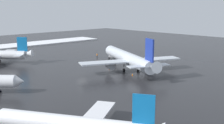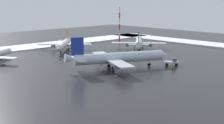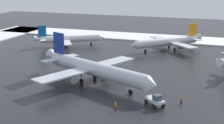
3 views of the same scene
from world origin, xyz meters
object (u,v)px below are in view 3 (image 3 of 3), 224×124
airplane_parked_starboard (69,39)px  traffic_cone_wingtip_side (118,81)px  traffic_cone_near_nose (84,86)px  airplane_foreground_jet (94,69)px  airplane_distant_tail (168,42)px  traffic_cone_mid_line (81,75)px  ground_crew_by_nose_gear (116,106)px  ground_crew_beside_wing (181,99)px  pushback_tug (155,100)px

airplane_parked_starboard → traffic_cone_wingtip_side: bearing=-80.5°
traffic_cone_near_nose → airplane_parked_starboard: bearing=-59.8°
airplane_foreground_jet → airplane_distant_tail: bearing=101.4°
traffic_cone_mid_line → ground_crew_by_nose_gear: bearing=129.9°
airplane_parked_starboard → traffic_cone_near_nose: 48.32m
airplane_distant_tail → traffic_cone_wingtip_side: bearing=37.9°
traffic_cone_near_nose → traffic_cone_mid_line: 8.66m
airplane_distant_tail → airplane_parked_starboard: airplane_distant_tail is taller
ground_crew_beside_wing → traffic_cone_mid_line: bearing=64.2°
ground_crew_beside_wing → ground_crew_by_nose_gear: same height
traffic_cone_near_nose → traffic_cone_mid_line: size_ratio=1.00×
airplane_distant_tail → traffic_cone_mid_line: (15.31, 39.19, -2.53)m
airplane_distant_tail → ground_crew_by_nose_gear: 57.85m
airplane_parked_starboard → traffic_cone_near_nose: size_ratio=41.84×
ground_crew_beside_wing → pushback_tug: bearing=117.9°
airplane_distant_tail → traffic_cone_wingtip_side: (4.97, 40.32, -2.53)m
traffic_cone_near_nose → pushback_tug: bearing=161.5°
traffic_cone_wingtip_side → traffic_cone_mid_line: bearing=-6.2°
ground_crew_by_nose_gear → ground_crew_beside_wing: bearing=44.8°
airplane_distant_tail → airplane_foreground_jet: bearing=31.8°
airplane_parked_starboard → traffic_cone_near_nose: bearing=-91.1°
airplane_distant_tail → ground_crew_beside_wing: size_ratio=13.09×
airplane_distant_tail → airplane_parked_starboard: 35.74m
airplane_parked_starboard → pushback_tug: 63.81m
ground_crew_beside_wing → airplane_distant_tail: bearing=8.9°
airplane_foreground_jet → ground_crew_beside_wing: (-21.71, 6.63, -2.57)m
airplane_foreground_jet → traffic_cone_wingtip_side: 6.69m
airplane_distant_tail → traffic_cone_near_nose: 48.14m
traffic_cone_wingtip_side → ground_crew_beside_wing: bearing=150.3°
ground_crew_beside_wing → traffic_cone_near_nose: ground_crew_beside_wing is taller
pushback_tug → traffic_cone_wingtip_side: pushback_tug is taller
airplane_parked_starboard → pushback_tug: (-42.30, 47.75, -1.24)m
ground_crew_by_nose_gear → pushback_tug: bearing=46.7°
airplane_foreground_jet → airplane_distant_tail: (-10.05, -43.19, -0.74)m
ground_crew_by_nose_gear → traffic_cone_near_nose: (11.37, -11.05, -0.70)m
ground_crew_beside_wing → ground_crew_by_nose_gear: 13.92m
pushback_tug → traffic_cone_near_nose: size_ratio=8.77×
traffic_cone_near_nose → ground_crew_beside_wing: bearing=172.4°
traffic_cone_wingtip_side → traffic_cone_near_nose: bearing=46.4°
traffic_cone_wingtip_side → pushback_tug: bearing=133.6°
traffic_cone_mid_line → traffic_cone_near_nose: bearing=119.0°
airplane_distant_tail → traffic_cone_mid_line: size_ratio=40.69×
pushback_tug → traffic_cone_mid_line: (22.23, -13.61, -1.01)m
airplane_parked_starboard → ground_crew_beside_wing: 64.96m
airplane_parked_starboard → pushback_tug: bearing=-79.8°
traffic_cone_near_nose → ground_crew_by_nose_gear: bearing=135.8°
airplane_distant_tail → ground_crew_beside_wing: 51.20m
pushback_tug → ground_crew_by_nose_gear: size_ratio=2.82×
airplane_parked_starboard → ground_crew_beside_wing: size_ratio=13.46×
airplane_parked_starboard → traffic_cone_wingtip_side: size_ratio=41.84×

